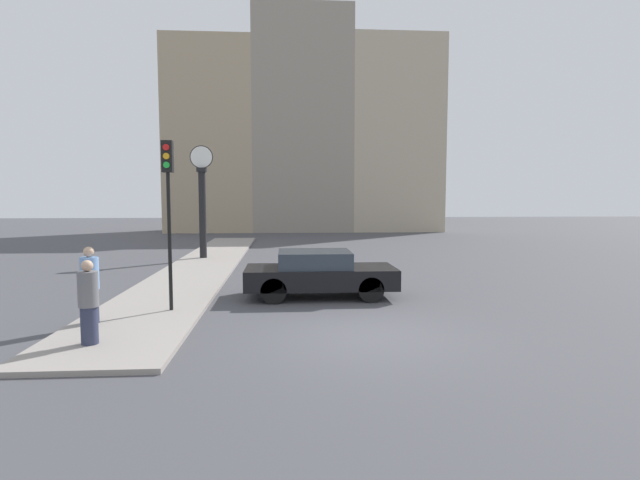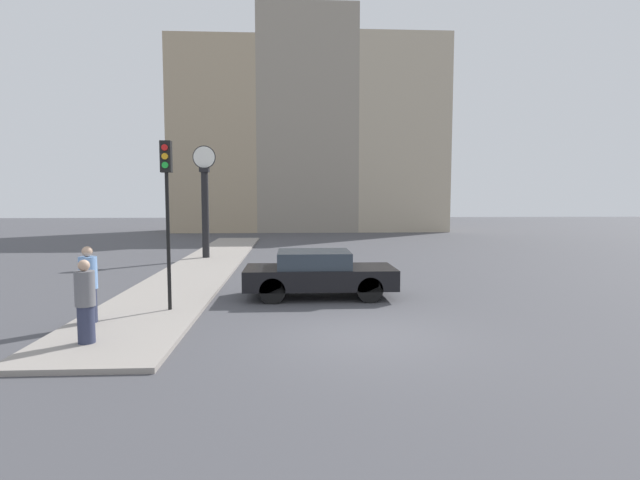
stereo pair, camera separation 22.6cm
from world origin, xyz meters
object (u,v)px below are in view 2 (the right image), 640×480
street_clock (205,202)px  pedestrian_blue_stripe (89,285)px  pedestrian_grey_jacket (85,302)px  traffic_light_near (167,190)px  sedan_car (318,273)px

street_clock → pedestrian_blue_stripe: street_clock is taller
street_clock → pedestrian_grey_jacket: (0.05, -13.52, -1.76)m
street_clock → pedestrian_blue_stripe: bearing=-92.5°
traffic_light_near → pedestrian_grey_jacket: traffic_light_near is taller
sedan_car → pedestrian_blue_stripe: (-5.25, -3.04, 0.25)m
pedestrian_grey_jacket → sedan_car: bearing=44.8°
street_clock → sedan_car: bearing=-62.0°
street_clock → pedestrian_grey_jacket: 13.63m
sedan_car → pedestrian_blue_stripe: 6.07m
sedan_car → pedestrian_grey_jacket: bearing=-135.2°
sedan_car → traffic_light_near: bearing=-153.9°
street_clock → pedestrian_blue_stripe: (-0.53, -11.92, -1.71)m
traffic_light_near → pedestrian_blue_stripe: 2.82m
traffic_light_near → pedestrian_grey_jacket: 3.63m
street_clock → pedestrian_grey_jacket: size_ratio=3.18×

